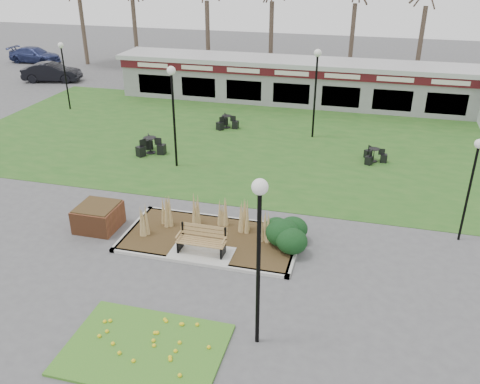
% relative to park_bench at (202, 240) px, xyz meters
% --- Properties ---
extents(ground, '(100.00, 100.00, 0.00)m').
position_rel_park_bench_xyz_m(ground, '(0.00, -0.25, -0.59)').
color(ground, '#515154').
rests_on(ground, ground).
extents(lawn, '(34.00, 16.00, 0.02)m').
position_rel_park_bench_xyz_m(lawn, '(0.00, 11.75, -0.58)').
color(lawn, '#24581C').
rests_on(lawn, ground).
extents(flower_bed, '(4.20, 3.00, 0.16)m').
position_rel_park_bench_xyz_m(flower_bed, '(0.00, -4.85, -0.52)').
color(flower_bed, '#287320').
rests_on(flower_bed, ground).
extents(planting_bed, '(6.75, 3.40, 1.27)m').
position_rel_park_bench_xyz_m(planting_bed, '(1.27, 1.10, -0.22)').
color(planting_bed, '#382B16').
rests_on(planting_bed, ground).
extents(park_bench, '(1.70, 0.66, 0.93)m').
position_rel_park_bench_xyz_m(park_bench, '(0.00, 0.00, 0.00)').
color(park_bench, '#A07B48').
rests_on(park_bench, ground).
extents(brick_planter, '(1.50, 1.50, 0.95)m').
position_rel_park_bench_xyz_m(brick_planter, '(-4.40, 0.75, -0.11)').
color(brick_planter, brown).
rests_on(brick_planter, ground).
extents(food_pavilion, '(24.60, 3.40, 2.90)m').
position_rel_park_bench_xyz_m(food_pavilion, '(0.00, 19.71, 0.89)').
color(food_pavilion, gray).
rests_on(food_pavilion, ground).
extents(lamp_post_near_left, '(0.40, 0.40, 4.86)m').
position_rel_park_bench_xyz_m(lamp_post_near_left, '(2.82, -3.75, 2.95)').
color(lamp_post_near_left, black).
rests_on(lamp_post_near_left, ground).
extents(lamp_post_near_right, '(0.32, 0.32, 3.90)m').
position_rel_park_bench_xyz_m(lamp_post_near_right, '(8.77, 3.32, 2.25)').
color(lamp_post_near_right, black).
rests_on(lamp_post_near_right, ground).
extents(lamp_post_mid_left, '(0.40, 0.40, 4.86)m').
position_rel_park_bench_xyz_m(lamp_post_mid_left, '(-3.73, 7.15, 2.95)').
color(lamp_post_mid_left, black).
rests_on(lamp_post_mid_left, ground).
extents(lamp_post_mid_right, '(0.40, 0.40, 4.86)m').
position_rel_park_bench_xyz_m(lamp_post_mid_right, '(2.14, 13.01, 2.95)').
color(lamp_post_mid_right, black).
rests_on(lamp_post_mid_right, ground).
extents(lamp_post_far_left, '(0.36, 0.36, 4.29)m').
position_rel_park_bench_xyz_m(lamp_post_far_left, '(-14.00, 14.34, 2.54)').
color(lamp_post_far_left, black).
rests_on(lamp_post_far_left, ground).
extents(bistro_set_a, '(1.38, 1.58, 0.84)m').
position_rel_park_bench_xyz_m(bistro_set_a, '(-5.66, 8.41, -0.29)').
color(bistro_set_a, black).
rests_on(bistro_set_a, ground).
extents(bistro_set_b, '(1.22, 1.39, 0.74)m').
position_rel_park_bench_xyz_m(bistro_set_b, '(-2.97, 13.31, -0.32)').
color(bistro_set_b, black).
rests_on(bistro_set_b, ground).
extents(bistro_set_c, '(1.15, 1.27, 0.68)m').
position_rel_park_bench_xyz_m(bistro_set_c, '(5.54, 10.16, -0.34)').
color(bistro_set_c, black).
rests_on(bistro_set_c, ground).
extents(car_silver, '(3.94, 2.25, 1.26)m').
position_rel_park_bench_xyz_m(car_silver, '(-12.52, 26.75, 0.04)').
color(car_silver, '#B8B9BD').
rests_on(car_silver, ground).
extents(car_black, '(4.68, 2.54, 1.46)m').
position_rel_park_bench_xyz_m(car_black, '(-19.46, 20.75, 0.14)').
color(car_black, black).
rests_on(car_black, ground).
extents(car_blue, '(4.75, 1.94, 1.38)m').
position_rel_park_bench_xyz_m(car_blue, '(-25.16, 26.75, 0.10)').
color(car_blue, navy).
rests_on(car_blue, ground).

